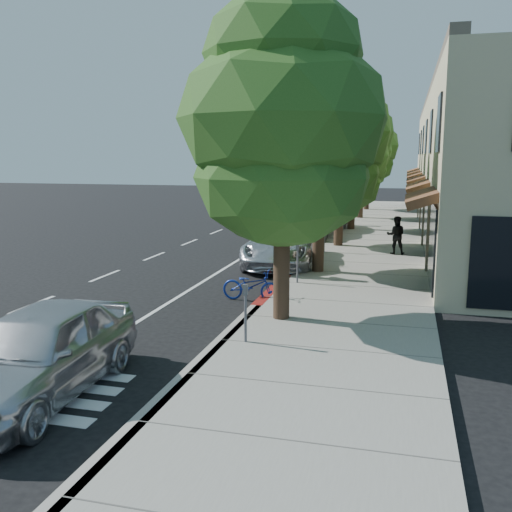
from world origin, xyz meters
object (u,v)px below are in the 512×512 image
(street_tree_2, at_px, (340,158))
(bicycle, at_px, (251,285))
(cyclist, at_px, (284,250))
(silver_suv, at_px, (280,245))
(street_tree_5, at_px, (368,147))
(pedestrian, at_px, (396,235))
(street_tree_4, at_px, (362,153))
(street_tree_1, at_px, (320,136))
(street_tree_3, at_px, (353,136))
(dark_suv_far, at_px, (317,205))
(dark_sedan, at_px, (315,226))
(near_car_a, at_px, (39,352))
(white_pickup, at_px, (323,217))
(street_tree_0, at_px, (283,124))

(street_tree_2, bearing_deg, bicycle, -97.39)
(cyclist, distance_m, silver_suv, 2.60)
(street_tree_5, distance_m, pedestrian, 20.26)
(street_tree_5, height_order, bicycle, street_tree_5)
(silver_suv, distance_m, pedestrian, 5.03)
(pedestrian, bearing_deg, silver_suv, 29.11)
(street_tree_4, relative_size, cyclist, 3.38)
(street_tree_1, relative_size, street_tree_3, 0.95)
(silver_suv, relative_size, dark_suv_far, 1.10)
(street_tree_3, xyz_separation_m, dark_sedan, (-1.46, -3.45, -4.49))
(cyclist, distance_m, bicycle, 3.09)
(pedestrian, bearing_deg, near_car_a, 65.84)
(street_tree_5, bearing_deg, white_pickup, -96.15)
(white_pickup, distance_m, dark_suv_far, 7.62)
(bicycle, bearing_deg, street_tree_5, 0.25)
(street_tree_2, distance_m, near_car_a, 17.83)
(street_tree_5, distance_m, bicycle, 28.37)
(bicycle, xyz_separation_m, dark_suv_far, (-1.55, 22.50, 0.39))
(street_tree_4, bearing_deg, near_car_a, -96.05)
(street_tree_5, relative_size, bicycle, 4.41)
(dark_sedan, bearing_deg, street_tree_2, -63.08)
(near_car_a, bearing_deg, dark_sedan, 82.75)
(street_tree_3, distance_m, pedestrian, 9.18)
(white_pickup, xyz_separation_m, dark_suv_far, (-1.45, 7.48, 0.00))
(dark_sedan, xyz_separation_m, near_car_a, (-1.64, -19.82, 0.13))
(cyclist, xyz_separation_m, bicycle, (-0.31, -3.02, -0.56))
(street_tree_0, distance_m, bicycle, 4.98)
(silver_suv, distance_m, near_car_a, 12.85)
(street_tree_5, distance_m, silver_suv, 22.91)
(street_tree_0, bearing_deg, near_car_a, -120.47)
(pedestrian, bearing_deg, dark_suv_far, -73.49)
(street_tree_1, bearing_deg, cyclist, -134.85)
(street_tree_0, relative_size, dark_sedan, 1.95)
(street_tree_5, height_order, dark_sedan, street_tree_5)
(street_tree_3, distance_m, white_pickup, 4.65)
(bicycle, xyz_separation_m, dark_sedan, (-0.16, 12.57, 0.21))
(bicycle, distance_m, near_car_a, 7.48)
(street_tree_5, bearing_deg, silver_suv, -94.24)
(street_tree_3, height_order, cyclist, street_tree_3)
(bicycle, distance_m, silver_suv, 5.54)
(street_tree_1, bearing_deg, silver_suv, 138.07)
(street_tree_2, distance_m, dark_sedan, 4.43)
(street_tree_0, height_order, bicycle, street_tree_0)
(street_tree_0, xyz_separation_m, near_car_a, (-3.10, -5.27, -4.04))
(street_tree_2, distance_m, pedestrian, 4.34)
(street_tree_2, xyz_separation_m, cyclist, (-0.99, -7.00, -2.97))
(street_tree_0, bearing_deg, cyclist, 101.25)
(street_tree_5, xyz_separation_m, dark_suv_far, (-2.85, -5.52, -3.87))
(street_tree_3, bearing_deg, street_tree_4, 90.00)
(street_tree_5, bearing_deg, street_tree_3, -90.00)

